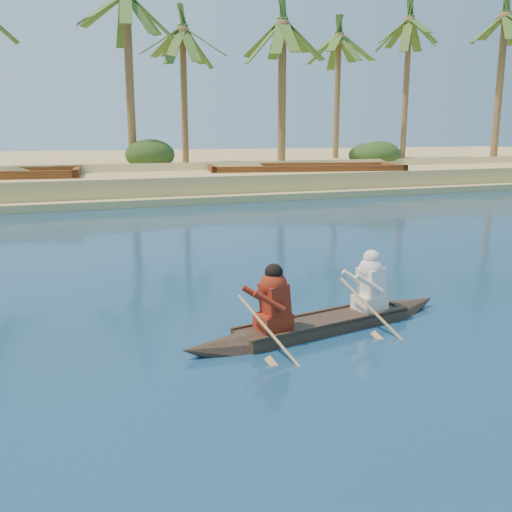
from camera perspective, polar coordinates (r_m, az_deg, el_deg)
name	(u,v)px	position (r m, az deg, el deg)	size (l,w,h in m)	color
sandy_embankment	(7,170)	(51.92, -23.61, 7.92)	(150.00, 51.00, 1.50)	tan
shrub_cluster	(0,173)	(36.52, -24.19, 7.57)	(100.00, 6.00, 2.40)	#213413
canoe	(324,314)	(10.32, 6.82, -5.74)	(5.64, 1.66, 1.54)	#3F3122
barge_right	(304,180)	(34.94, 4.83, 7.55)	(12.12, 6.23, 1.93)	brown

